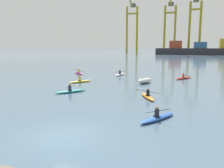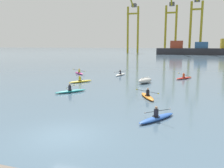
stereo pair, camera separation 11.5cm
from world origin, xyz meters
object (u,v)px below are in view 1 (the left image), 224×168
at_px(kayak_red, 184,78).
at_px(container_barge, 200,50).
at_px(kayak_blue, 158,117).
at_px(kayak_white, 120,74).
at_px(gantry_crane_west, 132,22).
at_px(kayak_orange, 148,96).
at_px(gantry_crane_west_mid, 170,20).
at_px(kayak_teal, 71,91).
at_px(kayak_magenta, 79,73).
at_px(gantry_crane_east_mid, 195,18).
at_px(capsized_dinghy, 145,81).
at_px(kayak_yellow, 80,81).

bearing_deg(kayak_red, container_barge, 86.50).
distance_m(kayak_blue, kayak_white, 23.06).
bearing_deg(gantry_crane_west, kayak_orange, -75.82).
xyz_separation_m(container_barge, gantry_crane_west_mid, (-16.74, 12.71, 16.24)).
distance_m(gantry_crane_west, kayak_red, 115.70).
relative_size(kayak_teal, kayak_blue, 0.94).
relative_size(kayak_magenta, kayak_white, 0.83).
relative_size(container_barge, kayak_blue, 13.55).
xyz_separation_m(gantry_crane_east_mid, kayak_white, (-12.34, -98.06, -18.47)).
bearing_deg(kayak_blue, gantry_crane_west, 104.23).
xyz_separation_m(capsized_dinghy, kayak_teal, (-6.16, -8.34, -0.18)).
relative_size(container_barge, gantry_crane_west, 1.24).
height_order(gantry_crane_east_mid, kayak_red, gantry_crane_east_mid).
xyz_separation_m(capsized_dinghy, kayak_blue, (3.50, -14.67, -0.18)).
bearing_deg(gantry_crane_east_mid, kayak_orange, -92.69).
distance_m(capsized_dinghy, kayak_white, 8.48).
height_order(kayak_magenta, kayak_orange, same).
xyz_separation_m(kayak_orange, kayak_white, (-7.02, 15.03, 0.00)).
distance_m(gantry_crane_west_mid, kayak_orange, 122.01).
xyz_separation_m(gantry_crane_west, gantry_crane_west_mid, (22.92, -2.76, 0.27)).
distance_m(gantry_crane_east_mid, kayak_blue, 120.86).
bearing_deg(gantry_crane_west_mid, gantry_crane_west, 173.14).
distance_m(capsized_dinghy, kayak_teal, 10.37).
bearing_deg(gantry_crane_west_mid, kayak_white, -89.38).
bearing_deg(container_barge, gantry_crane_west, 158.70).
distance_m(container_barge, kayak_yellow, 102.91).
height_order(kayak_red, kayak_white, same).
relative_size(gantry_crane_west_mid, capsized_dinghy, 14.46).
relative_size(kayak_yellow, kayak_teal, 1.03).
height_order(capsized_dinghy, kayak_orange, kayak_orange).
xyz_separation_m(container_barge, kayak_orange, (-8.57, -107.60, -2.40)).
bearing_deg(kayak_orange, gantry_crane_west_mid, 93.88).
bearing_deg(kayak_red, kayak_orange, -101.49).
relative_size(container_barge, kayak_teal, 14.36).
xyz_separation_m(gantry_crane_west_mid, kayak_teal, (0.22, -120.29, -18.64)).
bearing_deg(kayak_red, kayak_white, 173.95).
relative_size(gantry_crane_west, kayak_red, 11.49).
height_order(capsized_dinghy, kayak_magenta, kayak_magenta).
height_order(gantry_crane_west, kayak_yellow, gantry_crane_west).
bearing_deg(gantry_crane_west_mid, capsized_dinghy, -86.74).
relative_size(kayak_red, kayak_teal, 1.01).
xyz_separation_m(gantry_crane_west, kayak_yellow, (21.16, -116.67, -18.37)).
xyz_separation_m(gantry_crane_west, kayak_teal, (23.14, -123.05, -18.37)).
relative_size(kayak_magenta, kayak_teal, 0.94).
relative_size(gantry_crane_east_mid, kayak_magenta, 12.65).
bearing_deg(kayak_magenta, gantry_crane_east_mid, 78.78).
bearing_deg(kayak_orange, gantry_crane_west, 104.18).
bearing_deg(kayak_red, kayak_blue, -93.15).
relative_size(container_barge, gantry_crane_east_mid, 1.20).
bearing_deg(gantry_crane_east_mid, kayak_blue, -91.72).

